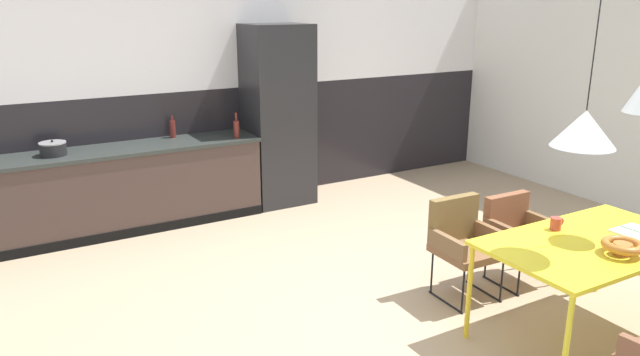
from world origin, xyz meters
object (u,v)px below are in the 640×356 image
at_px(mug_glass_clear, 556,224).
at_px(cooking_pot, 53,149).
at_px(refrigerator_column, 278,116).
at_px(fruit_bowl, 623,246).
at_px(open_book, 635,232).
at_px(armchair_head_of_table, 516,227).
at_px(armchair_far_side, 462,236).
at_px(bottle_oil_tall, 173,129).
at_px(pendant_lamp_over_table_near, 584,128).
at_px(bottle_vinegar_dark, 236,129).
at_px(dining_table, 593,247).

bearing_deg(mug_glass_clear, cooking_pot, 129.47).
bearing_deg(refrigerator_column, fruit_bowl, -83.03).
bearing_deg(refrigerator_column, open_book, -76.50).
bearing_deg(armchair_head_of_table, mug_glass_clear, 63.58).
bearing_deg(refrigerator_column, cooking_pot, -179.93).
distance_m(armchair_far_side, bottle_oil_tall, 3.44).
height_order(refrigerator_column, open_book, refrigerator_column).
bearing_deg(refrigerator_column, bottle_oil_tall, 170.29).
xyz_separation_m(fruit_bowl, mug_glass_clear, (-0.01, 0.51, -0.01)).
xyz_separation_m(refrigerator_column, bottle_oil_tall, (-1.19, 0.20, -0.06)).
height_order(refrigerator_column, cooking_pot, refrigerator_column).
bearing_deg(fruit_bowl, armchair_far_side, 102.63).
distance_m(armchair_head_of_table, open_book, 1.02).
bearing_deg(pendant_lamp_over_table_near, refrigerator_column, 93.49).
height_order(armchair_head_of_table, fruit_bowl, fruit_bowl).
relative_size(cooking_pot, bottle_oil_tall, 1.06).
bearing_deg(bottle_oil_tall, armchair_head_of_table, -56.94).
bearing_deg(bottle_oil_tall, bottle_vinegar_dark, -30.74).
bearing_deg(refrigerator_column, armchair_head_of_table, -74.03).
bearing_deg(refrigerator_column, pendant_lamp_over_table_near, -86.51).
relative_size(armchair_head_of_table, mug_glass_clear, 6.01).
distance_m(cooking_pot, pendant_lamp_over_table_near, 4.74).
relative_size(refrigerator_column, armchair_head_of_table, 2.83).
xyz_separation_m(armchair_far_side, pendant_lamp_over_table_near, (0.00, -0.98, 1.06)).
xyz_separation_m(fruit_bowl, bottle_oil_tall, (-1.69, 4.28, 0.17)).
bearing_deg(dining_table, bottle_vinegar_dark, 107.04).
bearing_deg(bottle_vinegar_dark, open_book, -67.83).
distance_m(fruit_bowl, pendant_lamp_over_table_near, 0.83).
distance_m(armchair_head_of_table, cooking_pot, 4.40).
xyz_separation_m(bottle_vinegar_dark, pendant_lamp_over_table_near, (0.82, -3.71, 0.59)).
bearing_deg(open_book, armchair_far_side, 125.20).
bearing_deg(mug_glass_clear, open_book, -35.99).
distance_m(armchair_head_of_table, mug_glass_clear, 0.80).
bearing_deg(refrigerator_column, bottle_vinegar_dark, -165.01).
bearing_deg(cooking_pot, open_book, -48.99).
xyz_separation_m(armchair_far_side, open_book, (0.70, -0.99, 0.24)).
bearing_deg(mug_glass_clear, bottle_vinegar_dark, 107.52).
bearing_deg(fruit_bowl, bottle_vinegar_dark, 105.47).
xyz_separation_m(refrigerator_column, armchair_far_side, (0.23, -2.89, -0.53)).
distance_m(armchair_head_of_table, fruit_bowl, 1.26).
xyz_separation_m(refrigerator_column, bottle_vinegar_dark, (-0.59, -0.16, -0.06)).
height_order(cooking_pot, bottle_oil_tall, bottle_oil_tall).
distance_m(mug_glass_clear, pendant_lamp_over_table_near, 0.88).
relative_size(armchair_head_of_table, bottle_vinegar_dark, 2.65).
relative_size(armchair_head_of_table, open_book, 2.63).
bearing_deg(bottle_oil_tall, refrigerator_column, -9.71).
bearing_deg(cooking_pot, armchair_head_of_table, -41.58).
distance_m(fruit_bowl, bottle_oil_tall, 4.60).
height_order(armchair_far_side, mug_glass_clear, mug_glass_clear).
distance_m(refrigerator_column, armchair_far_side, 2.95).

